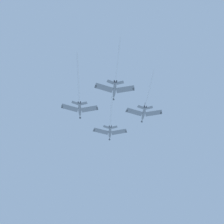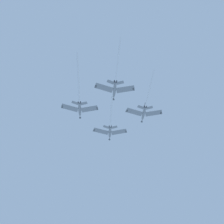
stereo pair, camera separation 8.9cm
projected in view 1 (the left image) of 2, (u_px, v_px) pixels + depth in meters
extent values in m
ellipsoid|color=gray|center=(110.00, 132.00, 172.69)|extent=(10.73, 7.63, 5.53)
cone|color=#595E60|center=(110.00, 139.00, 177.80)|extent=(2.27, 2.04, 1.69)
ellipsoid|color=black|center=(110.00, 134.00, 174.68)|extent=(3.02, 2.42, 1.83)
cube|color=gray|center=(101.00, 131.00, 171.90)|extent=(8.89, 8.69, 1.46)
cube|color=#595E60|center=(94.00, 131.00, 171.67)|extent=(1.70, 1.73, 0.75)
cube|color=gray|center=(119.00, 132.00, 172.12)|extent=(6.11, 9.63, 1.46)
cube|color=#595E60|center=(126.00, 132.00, 172.06)|extent=(1.86, 1.21, 0.75)
cube|color=gray|center=(106.00, 127.00, 168.83)|extent=(3.88, 3.63, 0.79)
cube|color=gray|center=(114.00, 127.00, 168.92)|extent=(2.58, 3.92, 0.79)
cube|color=#595E60|center=(110.00, 125.00, 169.93)|extent=(2.83, 1.89, 3.47)
cylinder|color=#38383D|center=(110.00, 126.00, 168.19)|extent=(1.46, 1.33, 1.10)
cylinder|color=#38383D|center=(111.00, 126.00, 168.21)|extent=(1.46, 1.33, 1.10)
cylinder|color=white|center=(111.00, 112.00, 158.66)|extent=(20.22, 13.33, 9.62)
ellipsoid|color=gray|center=(80.00, 109.00, 157.96)|extent=(10.61, 7.74, 5.71)
cone|color=#595E60|center=(80.00, 117.00, 163.14)|extent=(2.27, 2.06, 1.71)
ellipsoid|color=black|center=(80.00, 111.00, 159.96)|extent=(3.00, 2.45, 1.87)
cube|color=gray|center=(70.00, 108.00, 157.13)|extent=(8.94, 8.61, 1.52)
cube|color=#595E60|center=(62.00, 107.00, 156.85)|extent=(1.68, 1.74, 0.78)
cube|color=gray|center=(90.00, 109.00, 157.43)|extent=(6.21, 9.62, 1.52)
cube|color=#595E60|center=(97.00, 109.00, 157.39)|extent=(1.85, 1.23, 0.78)
cube|color=gray|center=(75.00, 103.00, 154.03)|extent=(3.89, 3.60, 0.82)
cube|color=gray|center=(84.00, 103.00, 154.16)|extent=(2.62, 3.93, 0.82)
cube|color=#595E60|center=(80.00, 101.00, 155.13)|extent=(2.83, 1.95, 3.49)
cylinder|color=#38383D|center=(78.00, 102.00, 153.40)|extent=(1.46, 1.34, 1.11)
cylinder|color=#38383D|center=(80.00, 102.00, 153.42)|extent=(1.46, 1.34, 1.11)
cylinder|color=white|center=(78.00, 80.00, 140.63)|extent=(26.17, 17.69, 13.02)
ellipsoid|color=gray|center=(144.00, 113.00, 160.30)|extent=(10.56, 7.83, 5.71)
cone|color=#595E60|center=(142.00, 121.00, 165.48)|extent=(2.27, 2.07, 1.71)
ellipsoid|color=black|center=(143.00, 115.00, 162.30)|extent=(2.99, 2.47, 1.87)
cube|color=gray|center=(134.00, 112.00, 159.44)|extent=(8.97, 8.57, 1.52)
cube|color=#595E60|center=(127.00, 111.00, 159.15)|extent=(1.67, 1.74, 0.78)
cube|color=gray|center=(154.00, 113.00, 159.79)|extent=(6.28, 9.63, 1.52)
cube|color=#595E60|center=(161.00, 113.00, 159.77)|extent=(1.85, 1.24, 0.78)
cube|color=gray|center=(141.00, 107.00, 156.36)|extent=(3.90, 3.58, 0.82)
cube|color=gray|center=(149.00, 108.00, 156.51)|extent=(2.65, 3.94, 0.82)
cube|color=#595E60|center=(145.00, 106.00, 157.47)|extent=(2.81, 1.97, 3.49)
cylinder|color=#38383D|center=(144.00, 107.00, 155.73)|extent=(1.46, 1.35, 1.11)
cylinder|color=#38383D|center=(146.00, 107.00, 155.76)|extent=(1.46, 1.35, 1.11)
cylinder|color=white|center=(149.00, 89.00, 145.54)|extent=(20.77, 14.34, 10.42)
ellipsoid|color=gray|center=(115.00, 90.00, 145.88)|extent=(10.52, 7.88, 5.75)
cone|color=#595E60|center=(114.00, 98.00, 151.07)|extent=(2.27, 2.08, 1.71)
ellipsoid|color=black|center=(114.00, 92.00, 147.88)|extent=(2.99, 2.48, 1.88)
cube|color=gray|center=(104.00, 88.00, 145.00)|extent=(8.99, 8.54, 1.53)
cube|color=#595E60|center=(96.00, 87.00, 144.70)|extent=(1.66, 1.75, 0.78)
cube|color=gray|center=(125.00, 89.00, 145.38)|extent=(6.32, 9.63, 1.53)
cube|color=#595E60|center=(134.00, 89.00, 145.38)|extent=(1.85, 1.25, 0.78)
cube|color=gray|center=(111.00, 82.00, 141.92)|extent=(3.91, 3.57, 0.82)
cube|color=gray|center=(120.00, 83.00, 142.08)|extent=(2.67, 3.94, 0.82)
cube|color=#595E60|center=(115.00, 81.00, 143.04)|extent=(2.81, 1.99, 3.49)
cylinder|color=#38383D|center=(114.00, 81.00, 141.30)|extent=(1.46, 1.35, 1.12)
cylinder|color=#38383D|center=(116.00, 81.00, 141.33)|extent=(1.46, 1.35, 1.12)
cylinder|color=white|center=(118.00, 61.00, 131.29)|extent=(20.19, 14.09, 10.22)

